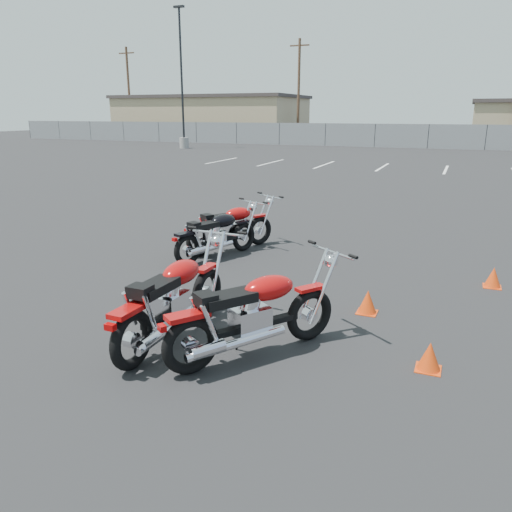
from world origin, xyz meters
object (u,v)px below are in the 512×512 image
at_px(motorcycle_rear_red, 254,314).
at_px(motorcycle_front_red, 231,227).
at_px(motorcycle_third_red, 173,299).
at_px(motorcycle_second_black, 217,235).

bearing_deg(motorcycle_rear_red, motorcycle_front_red, 118.69).
distance_m(motorcycle_front_red, motorcycle_third_red, 4.09).
xyz_separation_m(motorcycle_front_red, motorcycle_rear_red, (2.16, -3.96, 0.04)).
relative_size(motorcycle_third_red, motorcycle_rear_red, 1.12).
distance_m(motorcycle_third_red, motorcycle_rear_red, 1.05).
xyz_separation_m(motorcycle_front_red, motorcycle_third_red, (1.11, -3.93, 0.05)).
height_order(motorcycle_front_red, motorcycle_third_red, motorcycle_third_red).
height_order(motorcycle_second_black, motorcycle_rear_red, motorcycle_rear_red).
relative_size(motorcycle_front_red, motorcycle_third_red, 0.86).
bearing_deg(motorcycle_third_red, motorcycle_front_red, 105.81).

